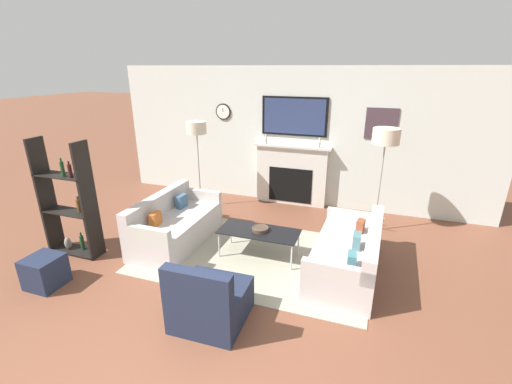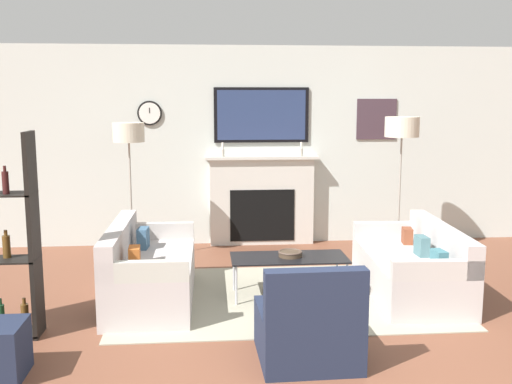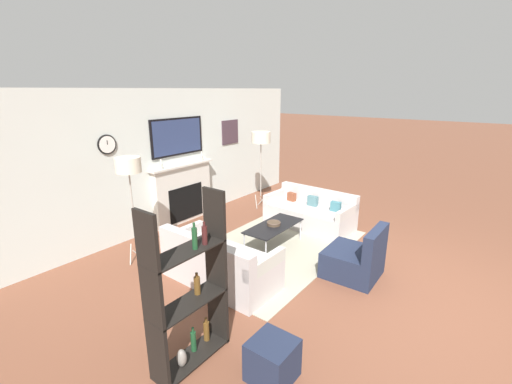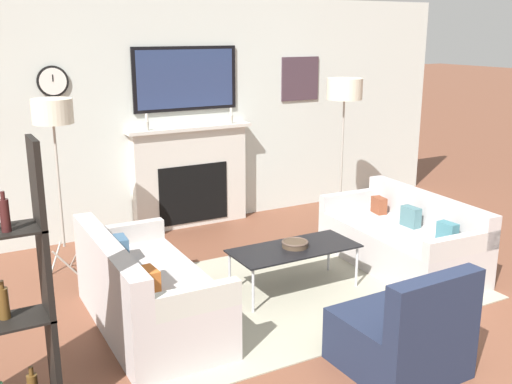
% 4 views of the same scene
% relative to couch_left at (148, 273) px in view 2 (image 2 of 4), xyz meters
% --- Properties ---
extents(fireplace_wall, '(7.53, 0.28, 2.70)m').
position_rel_couch_left_xyz_m(fireplace_wall, '(1.35, 2.35, 0.95)').
color(fireplace_wall, silver).
rests_on(fireplace_wall, ground_plane).
extents(area_rug, '(3.32, 2.13, 0.01)m').
position_rel_couch_left_xyz_m(area_rug, '(1.35, -0.00, -0.28)').
color(area_rug, '#9C9782').
rests_on(area_rug, ground_plane).
extents(couch_left, '(0.81, 1.68, 0.77)m').
position_rel_couch_left_xyz_m(couch_left, '(0.00, 0.00, 0.00)').
color(couch_left, '#B8B0AE').
rests_on(couch_left, ground_plane).
extents(couch_right, '(0.90, 1.77, 0.72)m').
position_rel_couch_left_xyz_m(couch_right, '(2.71, -0.00, -0.02)').
color(couch_right, '#B8B0AE').
rests_on(couch_right, ground_plane).
extents(armchair, '(0.76, 0.78, 0.81)m').
position_rel_couch_left_xyz_m(armchair, '(1.35, -1.49, -0.03)').
color(armchair, '#1D253B').
rests_on(armchair, ground_plane).
extents(coffee_table, '(1.18, 0.52, 0.42)m').
position_rel_couch_left_xyz_m(coffee_table, '(1.41, 0.01, 0.10)').
color(coffee_table, black).
rests_on(coffee_table, ground_plane).
extents(decorative_bowl, '(0.24, 0.24, 0.06)m').
position_rel_couch_left_xyz_m(decorative_bowl, '(1.43, 0.03, 0.16)').
color(decorative_bowl, '#483728').
rests_on(decorative_bowl, coffee_table).
extents(floor_lamp_left, '(0.38, 0.38, 1.72)m').
position_rel_couch_left_xyz_m(floor_lamp_left, '(-0.33, 1.48, 1.28)').
color(floor_lamp_left, '#9E998E').
rests_on(floor_lamp_left, ground_plane).
extents(floor_lamp_right, '(0.43, 0.43, 1.78)m').
position_rel_couch_left_xyz_m(floor_lamp_right, '(3.03, 1.48, 1.34)').
color(floor_lamp_right, '#9E998E').
rests_on(floor_lamp_right, ground_plane).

